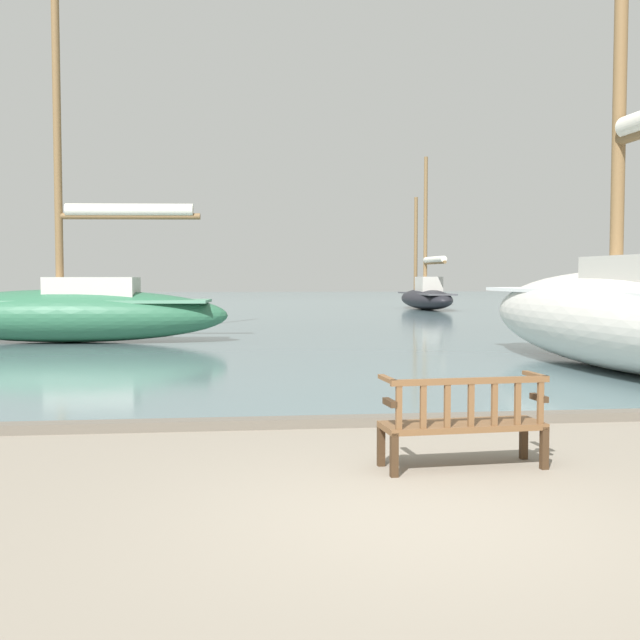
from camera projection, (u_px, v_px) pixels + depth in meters
name	position (u px, v px, depth m)	size (l,w,h in m)	color
ground_plane	(420.00, 517.00, 6.29)	(160.00, 160.00, 0.00)	gray
harbor_water	(249.00, 305.00, 49.91)	(100.00, 80.00, 0.08)	slate
quay_edge_kerb	(346.00, 421.00, 10.10)	(40.00, 0.30, 0.12)	#675F54
park_bench	(464.00, 421.00, 7.86)	(1.64, 0.65, 0.92)	#3D2A19
sailboat_nearest_port	(71.00, 308.00, 21.81)	(8.82, 2.89, 12.67)	#2D6647
sailboat_centre_channel	(426.00, 295.00, 43.11)	(2.25, 7.10, 8.19)	black
sailboat_far_port	(624.00, 309.00, 15.35)	(2.99, 10.82, 14.63)	silver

